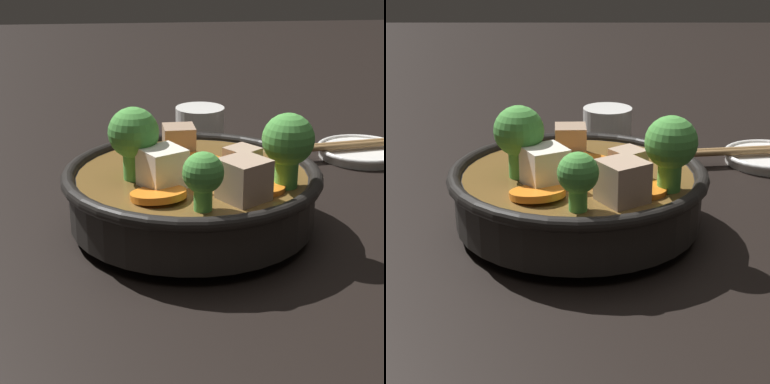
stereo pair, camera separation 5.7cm
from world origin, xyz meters
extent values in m
plane|color=black|center=(0.00, 0.00, 0.00)|extent=(3.00, 3.00, 0.00)
cylinder|color=black|center=(0.00, 0.00, 0.01)|extent=(0.12, 0.12, 0.01)
cylinder|color=black|center=(0.00, 0.00, 0.03)|extent=(0.22, 0.22, 0.04)
torus|color=black|center=(0.00, 0.00, 0.05)|extent=(0.23, 0.23, 0.01)
cylinder|color=brown|center=(0.00, 0.00, 0.04)|extent=(0.20, 0.20, 0.02)
cylinder|color=orange|center=(-0.01, 0.02, 0.06)|extent=(0.05, 0.05, 0.01)
cylinder|color=orange|center=(0.01, 0.02, 0.06)|extent=(0.05, 0.05, 0.01)
cylinder|color=orange|center=(0.05, -0.04, 0.06)|extent=(0.06, 0.06, 0.01)
cylinder|color=orange|center=(0.00, -0.02, 0.06)|extent=(0.04, 0.04, 0.01)
cylinder|color=orange|center=(-0.03, -0.05, 0.06)|extent=(0.06, 0.06, 0.01)
cylinder|color=#59B84C|center=(0.07, -0.04, 0.07)|extent=(0.02, 0.02, 0.03)
sphere|color=#47933D|center=(0.07, -0.04, 0.09)|extent=(0.04, 0.04, 0.04)
cylinder|color=#59B84C|center=(-0.05, -0.01, 0.07)|extent=(0.02, 0.02, 0.03)
sphere|color=#47933D|center=(-0.05, -0.01, 0.09)|extent=(0.04, 0.04, 0.04)
cylinder|color=#59B84C|center=(0.00, -0.08, 0.06)|extent=(0.01, 0.01, 0.02)
sphere|color=#47933D|center=(0.00, -0.08, 0.08)|extent=(0.03, 0.03, 0.03)
cube|color=tan|center=(0.04, -0.01, 0.07)|extent=(0.04, 0.04, 0.03)
cube|color=silver|center=(-0.03, -0.03, 0.07)|extent=(0.04, 0.04, 0.03)
cube|color=#9E7F66|center=(-0.01, 0.05, 0.07)|extent=(0.03, 0.03, 0.03)
cube|color=tan|center=(0.03, -0.06, 0.07)|extent=(0.05, 0.05, 0.03)
cylinder|color=white|center=(0.22, 0.18, 0.01)|extent=(0.10, 0.10, 0.01)
torus|color=white|center=(0.22, 0.18, 0.01)|extent=(0.11, 0.11, 0.01)
cylinder|color=white|center=(0.04, 0.26, 0.02)|extent=(0.06, 0.06, 0.05)
cylinder|color=brown|center=(0.04, 0.26, 0.04)|extent=(0.05, 0.05, 0.00)
cylinder|color=olive|center=(0.22, 0.18, 0.02)|extent=(0.22, 0.04, 0.01)
cylinder|color=olive|center=(0.22, 0.19, 0.02)|extent=(0.22, 0.04, 0.01)
camera|label=1|loc=(-0.05, -0.53, 0.25)|focal=60.00mm
camera|label=2|loc=(0.00, -0.53, 0.25)|focal=60.00mm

